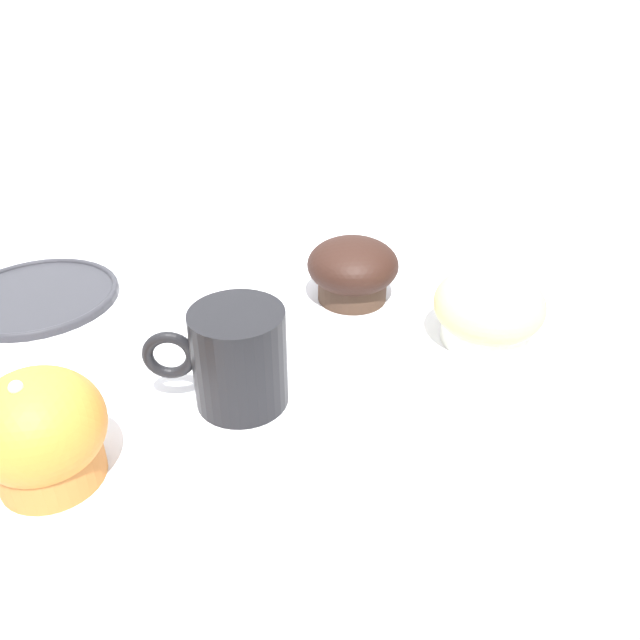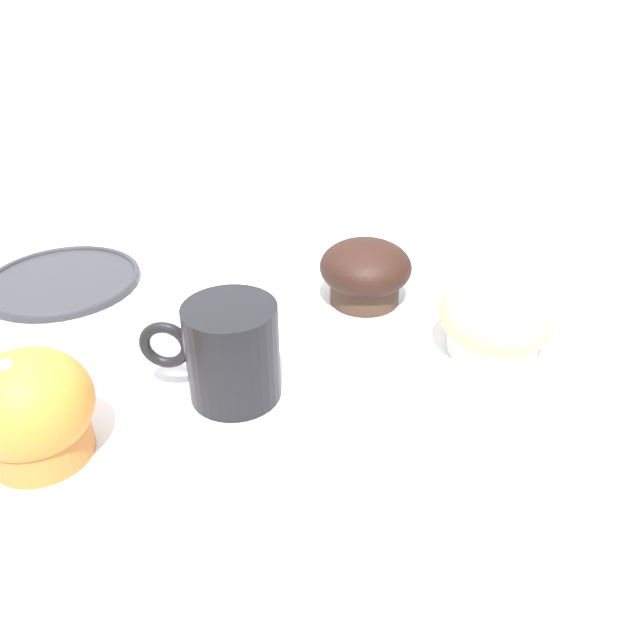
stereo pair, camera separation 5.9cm
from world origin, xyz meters
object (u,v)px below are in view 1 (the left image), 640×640
Objects in this scene: muffin_back_left at (352,269)px; serving_plate at (37,296)px; muffin_front_center at (488,310)px; muffin_back_right at (42,433)px; coffee_cup at (237,356)px.

muffin_back_left reaches higher than serving_plate.
muffin_front_center is at bearing -35.44° from serving_plate.
muffin_back_right reaches higher than muffin_back_left.
serving_plate is at bearing 118.53° from coffee_cup.
muffin_back_right is 0.16m from coffee_cup.
muffin_back_right reaches higher than muffin_front_center.
muffin_back_left is at bearing 34.13° from coffee_cup.
muffin_front_center is 0.26m from coffee_cup.
muffin_front_center is 1.08× the size of muffin_back_left.
muffin_back_right reaches higher than coffee_cup.
muffin_front_center is at bearing 1.20° from muffin_back_right.
muffin_front_center reaches higher than muffin_back_left.
muffin_back_right is 0.30m from serving_plate.
serving_plate is (-0.41, 0.29, -0.03)m from muffin_front_center.
muffin_back_right is 0.54× the size of serving_plate.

